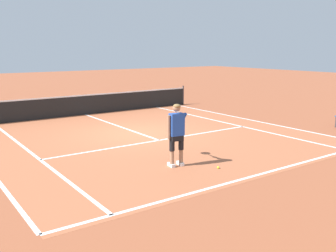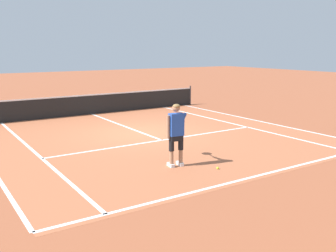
# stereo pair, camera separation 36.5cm
# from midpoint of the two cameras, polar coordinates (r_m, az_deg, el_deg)

# --- Properties ---
(ground_plane) EXTENTS (80.00, 80.00, 0.00)m
(ground_plane) POSITION_cam_midpoint_polar(r_m,az_deg,el_deg) (14.44, -3.26, -1.02)
(ground_plane) COLOR #9E5133
(court_inner_surface) EXTENTS (10.98, 11.31, 0.00)m
(court_inner_surface) POSITION_cam_midpoint_polar(r_m,az_deg,el_deg) (14.03, -2.26, -1.38)
(court_inner_surface) COLOR #B2603D
(court_inner_surface) RESTS_ON ground
(line_baseline) EXTENTS (10.98, 0.10, 0.01)m
(line_baseline) POSITION_cam_midpoint_polar(r_m,az_deg,el_deg) (9.92, 14.27, -7.26)
(line_baseline) COLOR white
(line_baseline) RESTS_ON ground
(line_service) EXTENTS (8.23, 0.10, 0.01)m
(line_service) POSITION_cam_midpoint_polar(r_m,az_deg,el_deg) (13.25, -0.16, -2.14)
(line_service) COLOR white
(line_service) RESTS_ON ground
(line_centre_service) EXTENTS (0.10, 6.40, 0.01)m
(line_centre_service) POSITION_cam_midpoint_polar(r_m,az_deg,el_deg) (15.96, -6.42, 0.15)
(line_centre_service) COLOR white
(line_centre_service) RESTS_ON ground
(line_singles_left) EXTENTS (0.10, 10.91, 0.01)m
(line_singles_left) POSITION_cam_midpoint_polar(r_m,az_deg,el_deg) (12.49, -18.71, -3.61)
(line_singles_left) COLOR white
(line_singles_left) RESTS_ON ground
(line_singles_right) EXTENTS (0.10, 10.91, 0.01)m
(line_singles_right) POSITION_cam_midpoint_polar(r_m,az_deg,el_deg) (16.47, 10.12, 0.40)
(line_singles_right) COLOR white
(line_singles_right) RESTS_ON ground
(line_doubles_right) EXTENTS (0.10, 10.91, 0.01)m
(line_doubles_right) POSITION_cam_midpoint_polar(r_m,az_deg,el_deg) (17.43, 13.43, 0.87)
(line_doubles_right) COLOR white
(line_doubles_right) RESTS_ON ground
(tennis_net) EXTENTS (11.96, 0.08, 1.07)m
(tennis_net) POSITION_cam_midpoint_polar(r_m,az_deg,el_deg) (18.76, -10.87, 3.26)
(tennis_net) COLOR #333338
(tennis_net) RESTS_ON ground
(tennis_player) EXTENTS (0.74, 1.09, 1.71)m
(tennis_player) POSITION_cam_midpoint_polar(r_m,az_deg,el_deg) (10.16, 2.23, -0.69)
(tennis_player) COLOR white
(tennis_player) RESTS_ON ground
(tennis_ball_near_feet) EXTENTS (0.07, 0.07, 0.07)m
(tennis_ball_near_feet) POSITION_cam_midpoint_polar(r_m,az_deg,el_deg) (10.24, 8.48, -6.26)
(tennis_ball_near_feet) COLOR #CCE02D
(tennis_ball_near_feet) RESTS_ON ground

